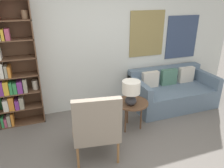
{
  "coord_description": "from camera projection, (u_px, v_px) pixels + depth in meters",
  "views": [
    {
      "loc": [
        -1.1,
        -2.05,
        2.26
      ],
      "look_at": [
        -0.01,
        1.01,
        0.9
      ],
      "focal_mm": 35.0,
      "sensor_mm": 36.0,
      "label": 1
    }
  ],
  "objects": [
    {
      "name": "side_table",
      "position": [
        132.0,
        105.0,
        3.77
      ],
      "size": [
        0.57,
        0.57,
        0.52
      ],
      "color": "brown",
      "rests_on": "ground_plane"
    },
    {
      "name": "armchair",
      "position": [
        96.0,
        125.0,
        3.0
      ],
      "size": [
        0.73,
        0.72,
        1.04
      ],
      "color": "olive",
      "rests_on": "ground_plane"
    },
    {
      "name": "table_lamp",
      "position": [
        131.0,
        90.0,
        3.56
      ],
      "size": [
        0.3,
        0.3,
        0.43
      ],
      "color": "#2D2D33",
      "rests_on": "side_table"
    },
    {
      "name": "couch",
      "position": [
        171.0,
        91.0,
        4.7
      ],
      "size": [
        1.72,
        0.92,
        0.76
      ],
      "color": "slate",
      "rests_on": "ground_plane"
    },
    {
      "name": "wall_back",
      "position": [
        97.0,
        43.0,
        4.25
      ],
      "size": [
        6.4,
        0.08,
        2.7
      ],
      "color": "silver",
      "rests_on": "ground_plane"
    },
    {
      "name": "bookshelf",
      "position": [
        9.0,
        70.0,
        3.71
      ],
      "size": [
        0.78,
        0.3,
        2.18
      ],
      "color": "brown",
      "rests_on": "ground_plane"
    }
  ]
}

